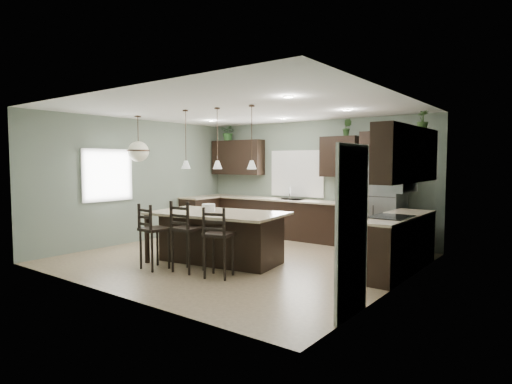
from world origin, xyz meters
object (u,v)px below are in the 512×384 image
(bar_stool_center, at_px, (188,236))
(kitchen_island, at_px, (218,237))
(refrigerator, at_px, (380,206))
(serving_dish, at_px, (209,208))
(bar_stool_left, at_px, (155,236))
(bar_stool_right, at_px, (219,242))
(plant_back_left, at_px, (228,132))

(bar_stool_center, bearing_deg, kitchen_island, 88.46)
(refrigerator, relative_size, kitchen_island, 0.77)
(serving_dish, height_order, bar_stool_center, bar_stool_center)
(serving_dish, bearing_deg, bar_stool_left, -109.84)
(bar_stool_center, bearing_deg, bar_stool_right, -0.58)
(bar_stool_center, height_order, plant_back_left, plant_back_left)
(plant_back_left, bearing_deg, serving_dish, -55.06)
(serving_dish, bearing_deg, bar_stool_center, -72.77)
(serving_dish, bearing_deg, kitchen_island, 8.97)
(bar_stool_right, relative_size, plant_back_left, 2.45)
(refrigerator, xyz_separation_m, serving_dish, (-2.16, -2.80, 0.07))
(refrigerator, distance_m, kitchen_island, 3.43)
(bar_stool_center, bearing_deg, bar_stool_left, -163.28)
(plant_back_left, bearing_deg, bar_stool_left, -66.07)
(refrigerator, xyz_separation_m, kitchen_island, (-1.97, -2.77, -0.46))
(kitchen_island, distance_m, bar_stool_right, 1.01)
(refrigerator, height_order, bar_stool_right, refrigerator)
(serving_dish, distance_m, bar_stool_right, 1.21)
(serving_dish, height_order, plant_back_left, plant_back_left)
(refrigerator, height_order, kitchen_island, refrigerator)
(bar_stool_right, bearing_deg, serving_dish, 122.48)
(refrigerator, distance_m, bar_stool_left, 4.55)
(bar_stool_right, bearing_deg, refrigerator, 51.16)
(kitchen_island, bearing_deg, bar_stool_center, -96.46)
(bar_stool_left, bearing_deg, plant_back_left, 119.18)
(kitchen_island, distance_m, bar_stool_left, 1.14)
(bar_stool_center, relative_size, plant_back_left, 2.58)
(plant_back_left, bearing_deg, bar_stool_right, -51.28)
(serving_dish, relative_size, bar_stool_center, 0.20)
(bar_stool_left, bearing_deg, bar_stool_center, 26.02)
(kitchen_island, xyz_separation_m, plant_back_left, (-2.33, 3.02, 2.17))
(serving_dish, bearing_deg, bar_stool_right, -38.74)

